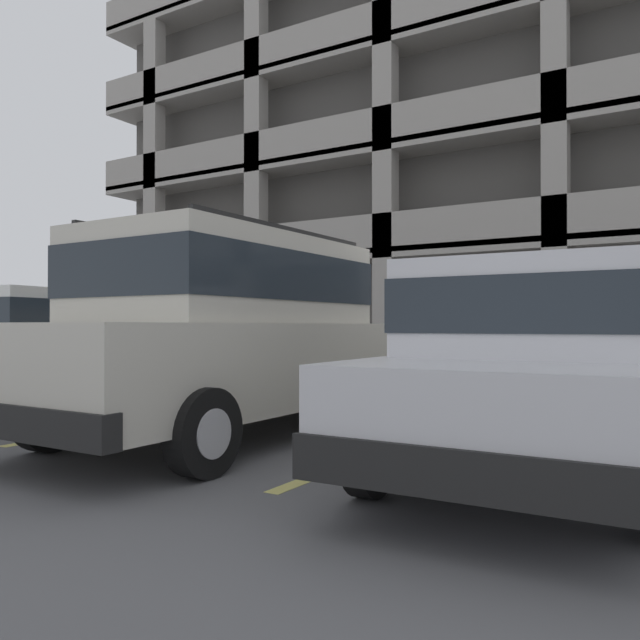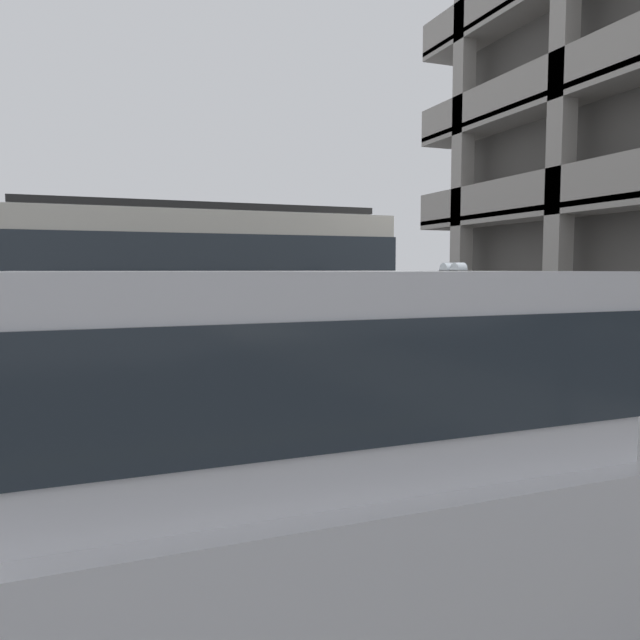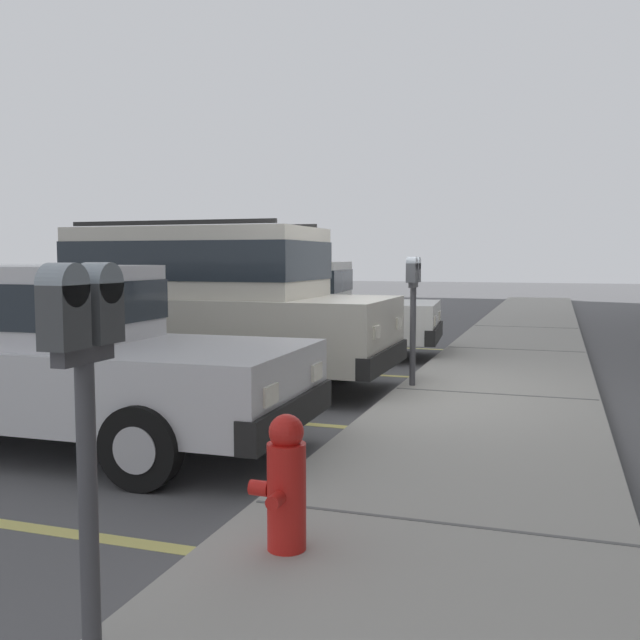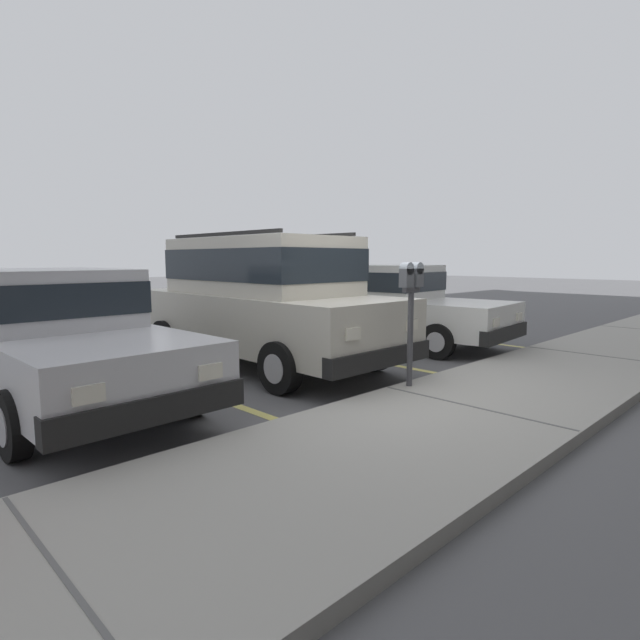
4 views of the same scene
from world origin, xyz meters
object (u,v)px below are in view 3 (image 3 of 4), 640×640
object	(u,v)px
dark_hatchback	(40,350)
fire_hydrant	(286,483)
red_sedan	(296,306)
parking_meter_far	(84,369)
parking_meter_near	(413,290)
silver_suv	(202,299)

from	to	relation	value
dark_hatchback	fire_hydrant	bearing A→B (deg)	58.67
red_sedan	parking_meter_far	distance (m)	9.25
dark_hatchback	parking_meter_near	size ratio (longest dim) A/B	3.02
dark_hatchback	parking_meter_near	world-z (taller)	parking_meter_near
fire_hydrant	parking_meter_near	bearing A→B (deg)	-176.50
red_sedan	dark_hatchback	xyz separation A→B (m)	(6.02, -0.10, 0.00)
silver_suv	parking_meter_near	world-z (taller)	silver_suv
silver_suv	parking_meter_near	distance (m)	2.64
parking_meter_near	parking_meter_far	size ratio (longest dim) A/B	1.02
red_sedan	dark_hatchback	bearing A→B (deg)	-6.17
dark_hatchback	fire_hydrant	size ratio (longest dim) A/B	6.45
parking_meter_near	fire_hydrant	world-z (taller)	parking_meter_near
silver_suv	parking_meter_far	xyz separation A→B (m)	(5.86, 2.63, 0.13)
silver_suv	red_sedan	size ratio (longest dim) A/B	1.04
silver_suv	parking_meter_near	bearing A→B (deg)	93.98
red_sedan	parking_meter_far	size ratio (longest dim) A/B	3.14
parking_meter_far	fire_hydrant	distance (m)	1.44
silver_suv	fire_hydrant	xyz separation A→B (m)	(4.66, 2.93, -0.62)
fire_hydrant	parking_meter_far	bearing A→B (deg)	-14.11
silver_suv	parking_meter_far	distance (m)	6.42
parking_meter_near	red_sedan	bearing A→B (deg)	-138.59
silver_suv	parking_meter_near	size ratio (longest dim) A/B	3.20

